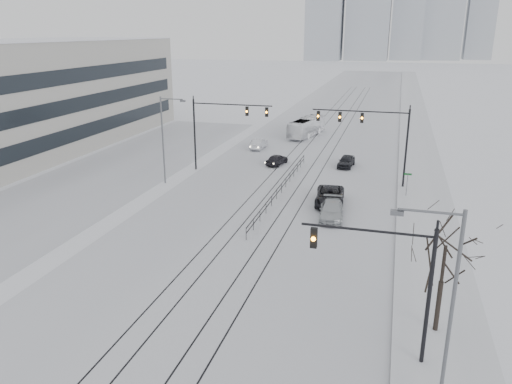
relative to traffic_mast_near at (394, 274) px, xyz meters
The scene contains 20 objects.
road 55.26m from the traffic_mast_near, 101.30° to the left, with size 22.00×260.00×0.02m, color silver.
sidewalk_east 54.26m from the traffic_mast_near, 87.13° to the left, with size 5.00×260.00×0.16m, color silver.
curb 54.19m from the traffic_mast_near, 89.72° to the left, with size 0.10×260.00×0.12m, color gray.
parking_strip 42.54m from the traffic_mast_near, 136.71° to the left, with size 14.00×60.00×0.03m, color silver.
tram_rails 35.96m from the traffic_mast_near, 107.60° to the left, with size 5.30×180.00×0.01m.
skyline 268.96m from the traffic_mast_near, 91.23° to the left, with size 96.00×48.00×72.00m.
traffic_mast_near is the anchor object (origin of this frame).
traffic_mast_ne 29.14m from the traffic_mast_near, 95.19° to the left, with size 9.60×0.37×8.00m.
traffic_mast_nw 35.69m from the traffic_mast_near, 122.77° to the left, with size 9.10×0.37×8.00m.
street_light_east 3.61m from the traffic_mast_near, 57.45° to the right, with size 2.73×0.25×9.00m.
street_light_west 33.24m from the traffic_mast_near, 133.76° to the left, with size 2.73×0.25×9.00m.
bare_tree 3.85m from the traffic_mast_near, 51.24° to the left, with size 4.40×4.40×6.10m.
median_fence 26.62m from the traffic_mast_near, 114.20° to the left, with size 0.06×24.00×1.00m.
street_sign 26.19m from the traffic_mast_near, 87.77° to the left, with size 0.70×0.06×2.40m.
sedan_sb_inner 37.28m from the traffic_mast_near, 111.76° to the left, with size 1.52×3.77×1.28m, color black.
sedan_sb_outer 45.88m from the traffic_mast_near, 113.31° to the left, with size 1.45×4.15×1.37m, color silver.
sedan_nb_front 23.05m from the traffic_mast_near, 104.71° to the left, with size 2.53×5.48×1.52m, color black.
sedan_nb_right 19.45m from the traffic_mast_near, 105.61° to the left, with size 1.98×4.88×1.42m, color #ADB2B5.
sedan_nb_far 36.39m from the traffic_mast_near, 99.08° to the left, with size 1.60×3.98×1.36m, color black.
box_truck 53.87m from the traffic_mast_near, 104.40° to the left, with size 2.33×9.98×2.78m, color white.
Camera 1 is at (10.25, -15.61, 15.26)m, focal length 35.00 mm.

